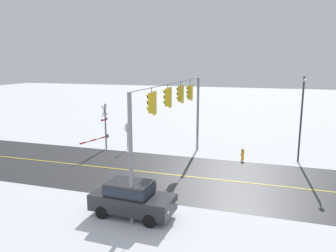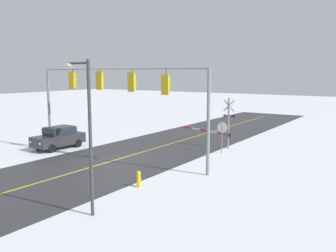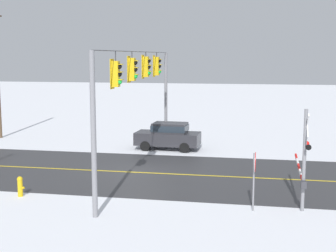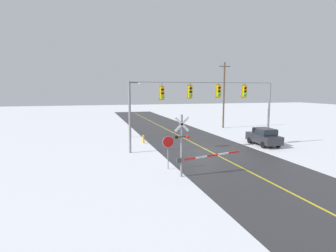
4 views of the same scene
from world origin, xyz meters
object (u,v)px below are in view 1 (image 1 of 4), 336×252
Objects in this scene: railroad_crossing at (103,127)px; parked_car_charcoal at (132,197)px; stop_sign at (127,130)px; streetlamp_near at (302,112)px; fire_hydrant at (243,154)px.

parked_car_charcoal is (10.77, 7.43, -1.03)m from railroad_crossing.
railroad_crossing reaches higher than stop_sign.
stop_sign is 0.36× the size of streetlamp_near.
parked_car_charcoal is 12.22m from fire_hydrant.
parked_car_charcoal is 14.93m from streetlamp_near.
stop_sign is 12.80m from parked_car_charcoal.
streetlamp_near is at bearing 91.74° from stop_sign.
fire_hydrant is (-0.63, 11.79, -1.51)m from railroad_crossing.
parked_car_charcoal is (11.52, 5.54, -0.76)m from stop_sign.
streetlamp_near is at bearing 144.68° from parked_car_charcoal.
streetlamp_near is at bearing 97.45° from fire_hydrant.
stop_sign is 0.51× the size of railroad_crossing.
parked_car_charcoal is at bearing 25.70° from stop_sign.
parked_car_charcoal is at bearing -20.90° from fire_hydrant.
railroad_crossing is 16.05m from streetlamp_near.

